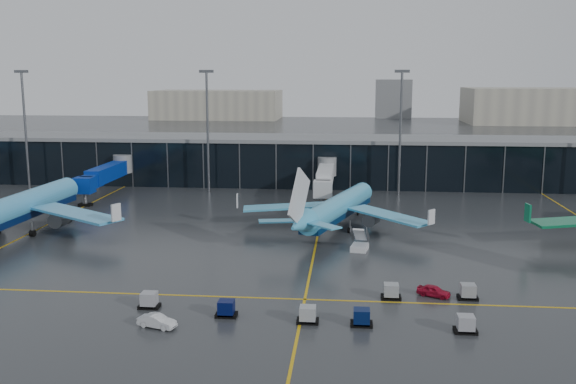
# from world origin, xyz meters

# --- Properties ---
(ground) EXTENTS (600.00, 600.00, 0.00)m
(ground) POSITION_xyz_m (0.00, 0.00, 0.00)
(ground) COLOR #282B2D
(ground) RESTS_ON ground
(terminal_pier) EXTENTS (142.00, 17.00, 10.70)m
(terminal_pier) POSITION_xyz_m (0.00, 62.00, 5.42)
(terminal_pier) COLOR black
(terminal_pier) RESTS_ON ground
(jet_bridges) EXTENTS (94.00, 27.50, 7.20)m
(jet_bridges) POSITION_xyz_m (-35.00, 42.99, 4.55)
(jet_bridges) COLOR #595B60
(jet_bridges) RESTS_ON ground
(flood_masts) EXTENTS (203.00, 0.50, 25.50)m
(flood_masts) POSITION_xyz_m (5.00, 50.00, 13.81)
(flood_masts) COLOR #595B60
(flood_masts) RESTS_ON ground
(distant_hangars) EXTENTS (260.00, 71.00, 22.00)m
(distant_hangars) POSITION_xyz_m (49.94, 270.08, 8.79)
(distant_hangars) COLOR #B2AD99
(distant_hangars) RESTS_ON ground
(taxi_lines) EXTENTS (220.00, 120.00, 0.02)m
(taxi_lines) POSITION_xyz_m (10.00, 10.61, 0.01)
(taxi_lines) COLOR gold
(taxi_lines) RESTS_ON ground
(airliner_arkefly) EXTENTS (39.50, 44.54, 13.23)m
(airliner_arkefly) POSITION_xyz_m (-36.50, 11.39, 6.61)
(airliner_arkefly) COLOR #409DD3
(airliner_arkefly) RESTS_ON ground
(airliner_klm_near) EXTENTS (42.59, 45.57, 11.50)m
(airliner_klm_near) POSITION_xyz_m (13.07, 18.60, 5.75)
(airliner_klm_near) COLOR #42AAD9
(airliner_klm_near) RESTS_ON ground
(baggage_carts) EXTENTS (36.46, 11.09, 1.70)m
(baggage_carts) POSITION_xyz_m (13.77, -19.07, 0.76)
(baggage_carts) COLOR black
(baggage_carts) RESTS_ON ground
(mobile_airstair) EXTENTS (2.74, 3.55, 3.45)m
(mobile_airstair) POSITION_xyz_m (16.33, 5.90, 0.77)
(mobile_airstair) COLOR silver
(mobile_airstair) RESTS_ON ground
(service_van_red) EXTENTS (4.00, 3.02, 1.27)m
(service_van_red) POSITION_xyz_m (24.31, -12.63, 0.64)
(service_van_red) COLOR #AE0D29
(service_van_red) RESTS_ON ground
(service_van_white) EXTENTS (4.14, 2.42, 1.29)m
(service_van_white) POSITION_xyz_m (-3.89, -24.35, 0.64)
(service_van_white) COLOR silver
(service_van_white) RESTS_ON ground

